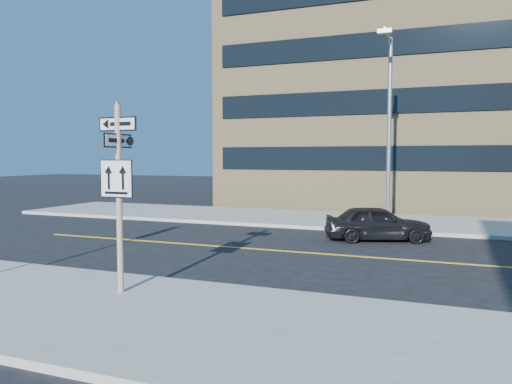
% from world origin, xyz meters
% --- Properties ---
extents(ground, '(120.00, 120.00, 0.00)m').
position_xyz_m(ground, '(0.00, 0.00, 0.00)').
color(ground, black).
rests_on(ground, ground).
extents(sign_pole, '(0.92, 0.92, 4.06)m').
position_xyz_m(sign_pole, '(0.00, -2.51, 2.44)').
color(sign_pole, silver).
rests_on(sign_pole, near_sidewalk).
extents(parked_car_a, '(2.71, 4.10, 1.30)m').
position_xyz_m(parked_car_a, '(4.09, 7.19, 0.65)').
color(parked_car_a, black).
rests_on(parked_car_a, ground).
extents(streetlight_a, '(0.55, 2.25, 8.00)m').
position_xyz_m(streetlight_a, '(4.00, 10.76, 4.76)').
color(streetlight_a, gray).
rests_on(streetlight_a, far_sidewalk).
extents(building_brick, '(18.00, 18.00, 18.00)m').
position_xyz_m(building_brick, '(2.00, 25.00, 9.00)').
color(building_brick, tan).
rests_on(building_brick, ground).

